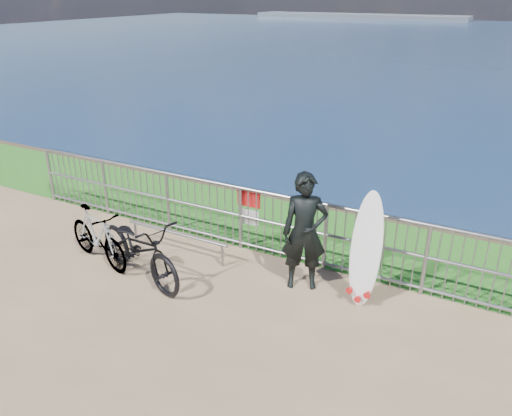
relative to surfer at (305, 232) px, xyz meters
The scene contains 8 objects.
grass_strip 2.11m from the surfer, 117.83° to the left, with size 120.00×120.00×0.00m, color #20641B.
seascape 153.21m from the surfer, 106.95° to the left, with size 260.00×260.00×5.00m.
railing 1.11m from the surfer, 145.96° to the left, with size 10.06×0.10×1.13m.
surfer is the anchor object (origin of this frame).
surfboard 0.90m from the surfer, ahead, with size 0.45×0.41×1.64m.
bicycle_near 2.47m from the surfer, 156.66° to the right, with size 0.69×1.97×1.03m, color black.
bicycle_far 3.31m from the surfer, 164.05° to the right, with size 0.44×1.55×0.93m, color black.
bike_rack 2.29m from the surfer, behind, with size 1.96×0.05×0.41m.
Camera 1 is at (3.27, -4.93, 4.05)m, focal length 35.00 mm.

